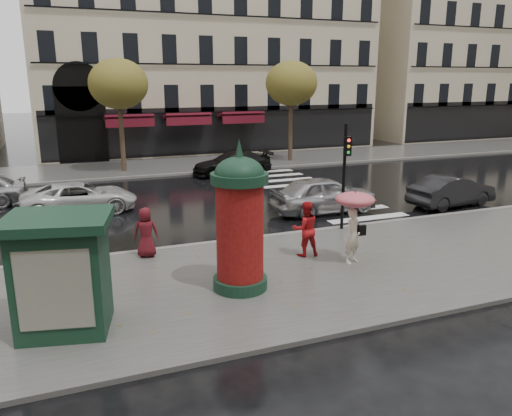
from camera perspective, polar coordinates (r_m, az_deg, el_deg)
name	(u,v)px	position (r m, az deg, el deg)	size (l,w,h in m)	color
ground	(271,273)	(14.64, 1.77, -7.42)	(160.00, 160.00, 0.00)	black
near_sidewalk	(278,277)	(14.19, 2.57, -7.90)	(90.00, 7.00, 0.12)	#474744
far_sidewalk	(155,167)	(32.39, -11.51, 4.62)	(90.00, 6.00, 0.12)	#474744
near_kerb	(237,240)	(17.25, -2.13, -3.73)	(90.00, 0.25, 0.14)	slate
far_kerb	(164,175)	(29.48, -10.49, 3.73)	(90.00, 0.25, 0.14)	slate
zebra_crossing	(306,190)	(25.42, 5.78, 2.04)	(3.60, 11.75, 0.01)	silver
bldg_far_corner	(197,5)	(44.36, -6.76, 22.00)	(26.00, 14.00, 22.90)	#B7A88C
bldg_far_right	(465,20)	(58.19, 22.76, 19.23)	(24.00, 14.00, 22.90)	#B7A88C
tree_far_left	(118,84)	(30.67, -15.44, 13.46)	(3.40, 3.40, 6.64)	#38281C
tree_far_right	(291,84)	(33.69, 4.05, 13.98)	(3.40, 3.40, 6.64)	#38281C
woman_umbrella	(354,215)	(14.93, 11.17, -0.83)	(1.16, 1.16, 2.22)	beige
woman_red	(305,229)	(15.48, 5.66, -2.37)	(0.85, 0.66, 1.74)	#B4161A
man_burgundy	(146,232)	(15.72, -12.47, -2.72)	(0.76, 0.50, 1.56)	#551118
morris_column	(240,219)	(12.73, -1.87, -1.27)	(1.46, 1.46, 3.94)	#133221
traffic_light	(345,167)	(18.10, 10.15, 4.69)	(0.26, 0.37, 3.84)	black
newsstand	(62,272)	(11.54, -21.28, -6.87)	(2.49, 2.23, 2.59)	#133221
car_silver	(324,194)	(21.10, 7.74, 1.55)	(1.84, 4.58, 1.56)	#ACACB1
car_darkgrey	(452,191)	(23.65, 21.47, 1.84)	(1.45, 4.15, 1.37)	black
car_white	(80,197)	(22.22, -19.46, 1.15)	(2.14, 4.65, 1.29)	silver
car_black	(232,163)	(29.37, -2.76, 5.12)	(1.89, 4.66, 1.35)	black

